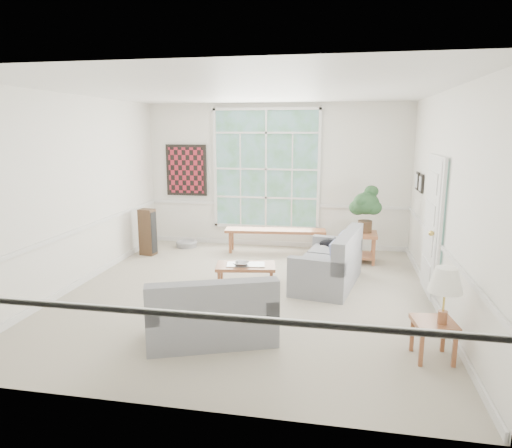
# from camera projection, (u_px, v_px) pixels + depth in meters

# --- Properties ---
(floor) EXTENTS (5.50, 6.00, 0.01)m
(floor) POSITION_uv_depth(u_px,v_px,m) (247.00, 294.00, 7.00)
(floor) COLOR #A9A08D
(floor) RESTS_ON ground
(ceiling) EXTENTS (5.50, 6.00, 0.02)m
(ceiling) POSITION_uv_depth(u_px,v_px,m) (246.00, 91.00, 6.39)
(ceiling) COLOR white
(ceiling) RESTS_ON ground
(wall_back) EXTENTS (5.50, 0.02, 3.00)m
(wall_back) POSITION_uv_depth(u_px,v_px,m) (276.00, 176.00, 9.58)
(wall_back) COLOR white
(wall_back) RESTS_ON ground
(wall_front) EXTENTS (5.50, 0.02, 3.00)m
(wall_front) POSITION_uv_depth(u_px,v_px,m) (174.00, 247.00, 3.80)
(wall_front) COLOR white
(wall_front) RESTS_ON ground
(wall_left) EXTENTS (0.02, 6.00, 3.00)m
(wall_left) POSITION_uv_depth(u_px,v_px,m) (76.00, 192.00, 7.18)
(wall_left) COLOR white
(wall_left) RESTS_ON ground
(wall_right) EXTENTS (0.02, 6.00, 3.00)m
(wall_right) POSITION_uv_depth(u_px,v_px,m) (445.00, 202.00, 6.20)
(wall_right) COLOR white
(wall_right) RESTS_ON ground
(window_back) EXTENTS (2.30, 0.08, 2.40)m
(window_back) POSITION_uv_depth(u_px,v_px,m) (266.00, 169.00, 9.55)
(window_back) COLOR white
(window_back) RESTS_ON wall_back
(entry_door) EXTENTS (0.08, 0.90, 2.10)m
(entry_door) POSITION_uv_depth(u_px,v_px,m) (431.00, 225.00, 6.87)
(entry_door) COLOR white
(entry_door) RESTS_ON floor
(door_sidelight) EXTENTS (0.08, 0.26, 1.90)m
(door_sidelight) POSITION_uv_depth(u_px,v_px,m) (440.00, 227.00, 6.25)
(door_sidelight) COLOR white
(door_sidelight) RESTS_ON wall_right
(wall_art) EXTENTS (0.90, 0.06, 1.10)m
(wall_art) POSITION_uv_depth(u_px,v_px,m) (186.00, 170.00, 9.86)
(wall_art) COLOR #57151C
(wall_art) RESTS_ON wall_back
(wall_frame_near) EXTENTS (0.04, 0.26, 0.32)m
(wall_frame_near) POSITION_uv_depth(u_px,v_px,m) (421.00, 183.00, 7.88)
(wall_frame_near) COLOR black
(wall_frame_near) RESTS_ON wall_right
(wall_frame_far) EXTENTS (0.04, 0.26, 0.32)m
(wall_frame_far) POSITION_uv_depth(u_px,v_px,m) (417.00, 181.00, 8.26)
(wall_frame_far) COLOR black
(wall_frame_far) RESTS_ON wall_right
(loveseat_right) EXTENTS (1.15, 1.77, 0.89)m
(loveseat_right) POSITION_uv_depth(u_px,v_px,m) (328.00, 258.00, 7.33)
(loveseat_right) COLOR gray
(loveseat_right) RESTS_ON floor
(loveseat_front) EXTENTS (1.67, 1.25, 0.81)m
(loveseat_front) POSITION_uv_depth(u_px,v_px,m) (211.00, 307.00, 5.40)
(loveseat_front) COLOR gray
(loveseat_front) RESTS_ON floor
(coffee_table) EXTENTS (1.01, 0.66, 0.35)m
(coffee_table) POSITION_uv_depth(u_px,v_px,m) (246.00, 275.00, 7.30)
(coffee_table) COLOR brown
(coffee_table) RESTS_ON floor
(pewter_bowl) EXTENTS (0.33, 0.33, 0.07)m
(pewter_bowl) POSITION_uv_depth(u_px,v_px,m) (241.00, 264.00, 7.21)
(pewter_bowl) COLOR #9B9BA0
(pewter_bowl) RESTS_ON coffee_table
(window_bench) EXTENTS (2.06, 0.60, 0.47)m
(window_bench) POSITION_uv_depth(u_px,v_px,m) (275.00, 241.00, 9.29)
(window_bench) COLOR brown
(window_bench) RESTS_ON floor
(end_table) EXTENTS (0.58, 0.58, 0.57)m
(end_table) POSITION_uv_depth(u_px,v_px,m) (361.00, 247.00, 8.62)
(end_table) COLOR brown
(end_table) RESTS_ON floor
(houseplant) EXTENTS (0.60, 0.60, 0.90)m
(houseplant) POSITION_uv_depth(u_px,v_px,m) (366.00, 209.00, 8.50)
(houseplant) COLOR #264B29
(houseplant) RESTS_ON end_table
(side_table) EXTENTS (0.48, 0.48, 0.44)m
(side_table) POSITION_uv_depth(u_px,v_px,m) (433.00, 340.00, 4.96)
(side_table) COLOR brown
(side_table) RESTS_ON floor
(table_lamp) EXTENTS (0.44, 0.44, 0.62)m
(table_lamp) POSITION_uv_depth(u_px,v_px,m) (444.00, 296.00, 4.79)
(table_lamp) COLOR silver
(table_lamp) RESTS_ON side_table
(pet_bed) EXTENTS (0.46, 0.46, 0.13)m
(pet_bed) POSITION_uv_depth(u_px,v_px,m) (187.00, 244.00, 9.76)
(pet_bed) COLOR gray
(pet_bed) RESTS_ON floor
(floor_speaker) EXTENTS (0.32, 0.27, 0.92)m
(floor_speaker) POSITION_uv_depth(u_px,v_px,m) (148.00, 232.00, 9.08)
(floor_speaker) COLOR #432E1C
(floor_speaker) RESTS_ON floor
(cat) EXTENTS (0.42, 0.35, 0.17)m
(cat) POSITION_uv_depth(u_px,v_px,m) (330.00, 243.00, 7.87)
(cat) COLOR black
(cat) RESTS_ON loveseat_right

